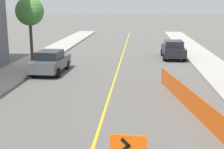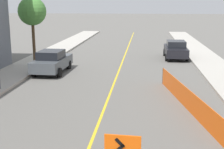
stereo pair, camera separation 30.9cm
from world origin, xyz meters
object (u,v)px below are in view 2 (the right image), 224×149
(parked_car_curb_near, at_px, (52,62))
(street_tree_left_near, at_px, (32,12))
(arrow_barricade_primary, at_px, (123,147))
(parked_car_curb_mid, at_px, (176,50))

(parked_car_curb_near, height_order, street_tree_left_near, street_tree_left_near)
(parked_car_curb_near, xyz_separation_m, street_tree_left_near, (-2.60, 3.74, 3.30))
(arrow_barricade_primary, distance_m, parked_car_curb_near, 14.18)
(parked_car_curb_near, xyz_separation_m, parked_car_curb_mid, (9.13, 6.66, 0.00))
(arrow_barricade_primary, bearing_deg, parked_car_curb_near, 117.98)
(parked_car_curb_near, bearing_deg, street_tree_left_near, 126.81)
(parked_car_curb_near, relative_size, parked_car_curb_mid, 1.01)
(parked_car_curb_mid, bearing_deg, arrow_barricade_primary, -99.50)
(arrow_barricade_primary, distance_m, parked_car_curb_mid, 19.86)
(parked_car_curb_near, relative_size, street_tree_left_near, 0.86)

